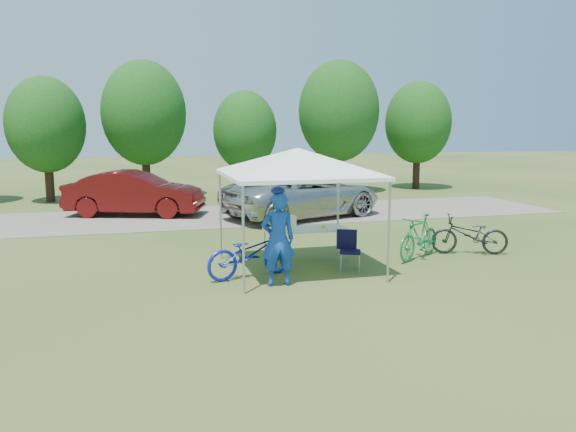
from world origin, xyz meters
name	(u,v)px	position (x,y,z in m)	size (l,w,h in m)	color
ground	(297,270)	(0.00, 0.00, 0.00)	(100.00, 100.00, 0.00)	#2D5119
gravel_strip	(236,215)	(0.00, 8.00, 0.01)	(24.00, 5.00, 0.02)	gray
canopy	(298,151)	(0.00, 0.00, 2.65)	(4.53, 4.53, 3.00)	#A5A5AA
treeline	(206,119)	(-0.29, 14.05, 3.53)	(24.89, 4.28, 6.30)	#382314
folding_table	(306,230)	(0.41, 0.73, 0.76)	(1.94, 0.81, 0.80)	white
folding_chair	(349,246)	(1.13, -0.23, 0.53)	(0.59, 0.62, 0.89)	black
cooler	(286,223)	(-0.07, 0.73, 0.96)	(0.44, 0.30, 0.32)	white
ice_cream_cup	(323,227)	(0.84, 0.68, 0.83)	(0.08, 0.08, 0.06)	gold
cyclist	(278,239)	(-0.72, -1.09, 0.95)	(0.69, 0.45, 1.90)	#1542AF
bike_blue	(250,253)	(-1.14, -0.32, 0.52)	(0.70, 2.00, 1.05)	#1523B8
bike_green	(419,237)	(3.16, 0.29, 0.54)	(0.51, 1.79, 1.08)	#1D8245
bike_dark	(470,235)	(4.62, 0.38, 0.50)	(0.66, 1.89, 0.99)	black
minivan	(303,194)	(2.22, 7.00, 0.83)	(2.69, 5.84, 1.62)	#BABBB6
sedan	(135,193)	(-3.51, 8.94, 0.82)	(1.68, 4.83, 1.59)	#570E0E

